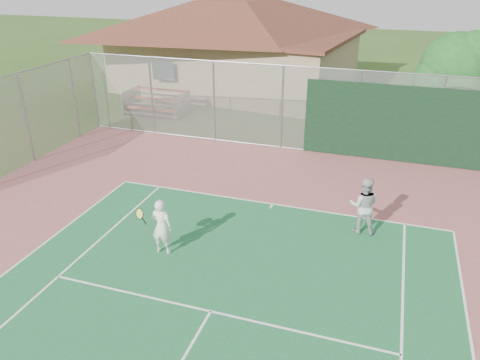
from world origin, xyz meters
name	(u,v)px	position (x,y,z in m)	size (l,w,h in m)	color
back_fence	(359,117)	(2.11, 16.98, 1.67)	(20.08, 0.11, 3.53)	gray
side_fence_left	(26,119)	(-10.00, 12.50, 1.75)	(0.08, 9.00, 3.50)	gray
clubhouse	(236,36)	(-6.24, 26.45, 3.17)	(15.52, 11.31, 6.25)	tan
bleachers	(156,102)	(-8.42, 19.94, 0.62)	(3.19, 1.96, 1.17)	#AF3728
tree	(458,71)	(5.65, 19.69, 3.18)	(3.46, 3.28, 4.83)	#342312
player_white_front	(161,227)	(-2.12, 8.23, 0.81)	(0.93, 0.66, 1.60)	white
player_grey_back	(363,206)	(2.89, 11.04, 0.85)	(0.88, 0.71, 1.71)	#AEB1B3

